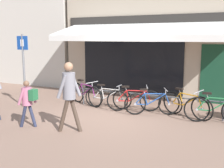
{
  "coord_description": "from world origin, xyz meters",
  "views": [
    {
      "loc": [
        3.85,
        -7.37,
        2.33
      ],
      "look_at": [
        0.38,
        -0.46,
        1.05
      ],
      "focal_mm": 45.0,
      "sensor_mm": 36.0,
      "label": 1
    }
  ],
  "objects_px": {
    "bicycle_blue": "(152,103)",
    "bicycle_purple": "(86,94)",
    "bicycle_red": "(134,100)",
    "bicycle_orange": "(187,105)",
    "parking_sign": "(24,63)",
    "pedestrian_adult": "(69,89)",
    "bicycle_green": "(215,109)",
    "bicycle_silver": "(108,98)",
    "pedestrian_child": "(28,98)"
  },
  "relations": [
    {
      "from": "bicycle_blue",
      "to": "bicycle_green",
      "type": "relative_size",
      "value": 0.92
    },
    {
      "from": "bicycle_purple",
      "to": "bicycle_orange",
      "type": "relative_size",
      "value": 1.01
    },
    {
      "from": "bicycle_silver",
      "to": "bicycle_red",
      "type": "height_order",
      "value": "bicycle_red"
    },
    {
      "from": "bicycle_green",
      "to": "parking_sign",
      "type": "xyz_separation_m",
      "value": [
        -5.88,
        -1.06,
        1.11
      ]
    },
    {
      "from": "bicycle_red",
      "to": "parking_sign",
      "type": "xyz_separation_m",
      "value": [
        -3.4,
        -1.22,
        1.12
      ]
    },
    {
      "from": "bicycle_green",
      "to": "pedestrian_child",
      "type": "relative_size",
      "value": 1.34
    },
    {
      "from": "pedestrian_child",
      "to": "bicycle_purple",
      "type": "bearing_deg",
      "value": -96.26
    },
    {
      "from": "bicycle_orange",
      "to": "parking_sign",
      "type": "xyz_separation_m",
      "value": [
        -5.06,
        -1.27,
        1.11
      ]
    },
    {
      "from": "bicycle_orange",
      "to": "bicycle_green",
      "type": "xyz_separation_m",
      "value": [
        0.83,
        -0.2,
        0.0
      ]
    },
    {
      "from": "pedestrian_child",
      "to": "bicycle_red",
      "type": "bearing_deg",
      "value": -130.18
    },
    {
      "from": "bicycle_orange",
      "to": "bicycle_red",
      "type": "bearing_deg",
      "value": -156.04
    },
    {
      "from": "bicycle_blue",
      "to": "bicycle_orange",
      "type": "distance_m",
      "value": 1.02
    },
    {
      "from": "bicycle_blue",
      "to": "pedestrian_child",
      "type": "relative_size",
      "value": 1.23
    },
    {
      "from": "bicycle_silver",
      "to": "bicycle_orange",
      "type": "relative_size",
      "value": 1.01
    },
    {
      "from": "bicycle_blue",
      "to": "pedestrian_adult",
      "type": "height_order",
      "value": "pedestrian_adult"
    },
    {
      "from": "bicycle_orange",
      "to": "pedestrian_adult",
      "type": "xyz_separation_m",
      "value": [
        -2.35,
        -2.57,
        0.7
      ]
    },
    {
      "from": "bicycle_green",
      "to": "pedestrian_adult",
      "type": "height_order",
      "value": "pedestrian_adult"
    },
    {
      "from": "bicycle_orange",
      "to": "bicycle_green",
      "type": "distance_m",
      "value": 0.85
    },
    {
      "from": "bicycle_red",
      "to": "parking_sign",
      "type": "relative_size",
      "value": 0.66
    },
    {
      "from": "bicycle_purple",
      "to": "bicycle_orange",
      "type": "bearing_deg",
      "value": 21.58
    },
    {
      "from": "bicycle_orange",
      "to": "parking_sign",
      "type": "height_order",
      "value": "parking_sign"
    },
    {
      "from": "bicycle_silver",
      "to": "bicycle_red",
      "type": "relative_size",
      "value": 1.01
    },
    {
      "from": "bicycle_blue",
      "to": "pedestrian_child",
      "type": "xyz_separation_m",
      "value": [
        -2.51,
        -2.58,
        0.41
      ]
    },
    {
      "from": "pedestrian_adult",
      "to": "parking_sign",
      "type": "bearing_deg",
      "value": -32.4
    },
    {
      "from": "bicycle_green",
      "to": "parking_sign",
      "type": "relative_size",
      "value": 0.69
    },
    {
      "from": "bicycle_green",
      "to": "bicycle_silver",
      "type": "bearing_deg",
      "value": 163.0
    },
    {
      "from": "bicycle_silver",
      "to": "bicycle_green",
      "type": "height_order",
      "value": "bicycle_green"
    },
    {
      "from": "bicycle_purple",
      "to": "pedestrian_child",
      "type": "xyz_separation_m",
      "value": [
        -0.02,
        -2.78,
        0.38
      ]
    },
    {
      "from": "bicycle_blue",
      "to": "pedestrian_adult",
      "type": "distance_m",
      "value": 2.83
    },
    {
      "from": "bicycle_red",
      "to": "parking_sign",
      "type": "bearing_deg",
      "value": 176.21
    },
    {
      "from": "bicycle_red",
      "to": "bicycle_orange",
      "type": "distance_m",
      "value": 1.66
    },
    {
      "from": "bicycle_blue",
      "to": "bicycle_purple",
      "type": "bearing_deg",
      "value": 148.41
    },
    {
      "from": "pedestrian_adult",
      "to": "parking_sign",
      "type": "xyz_separation_m",
      "value": [
        -2.71,
        1.3,
        0.41
      ]
    },
    {
      "from": "bicycle_silver",
      "to": "parking_sign",
      "type": "bearing_deg",
      "value": -160.91
    },
    {
      "from": "bicycle_green",
      "to": "pedestrian_adult",
      "type": "distance_m",
      "value": 4.02
    },
    {
      "from": "bicycle_blue",
      "to": "pedestrian_adult",
      "type": "relative_size",
      "value": 0.87
    },
    {
      "from": "bicycle_red",
      "to": "bicycle_silver",
      "type": "bearing_deg",
      "value": 156.22
    },
    {
      "from": "bicycle_green",
      "to": "pedestrian_child",
      "type": "height_order",
      "value": "pedestrian_child"
    },
    {
      "from": "bicycle_red",
      "to": "pedestrian_adult",
      "type": "relative_size",
      "value": 0.92
    },
    {
      "from": "bicycle_silver",
      "to": "bicycle_green",
      "type": "xyz_separation_m",
      "value": [
        3.41,
        -0.16,
        0.03
      ]
    },
    {
      "from": "bicycle_orange",
      "to": "bicycle_green",
      "type": "height_order",
      "value": "bicycle_orange"
    },
    {
      "from": "pedestrian_adult",
      "to": "bicycle_red",
      "type": "bearing_deg",
      "value": -112.03
    },
    {
      "from": "bicycle_silver",
      "to": "bicycle_red",
      "type": "xyz_separation_m",
      "value": [
        0.93,
        -0.0,
        0.01
      ]
    },
    {
      "from": "bicycle_blue",
      "to": "parking_sign",
      "type": "relative_size",
      "value": 0.63
    },
    {
      "from": "bicycle_silver",
      "to": "parking_sign",
      "type": "height_order",
      "value": "parking_sign"
    },
    {
      "from": "bicycle_silver",
      "to": "bicycle_orange",
      "type": "height_order",
      "value": "bicycle_orange"
    },
    {
      "from": "bicycle_blue",
      "to": "parking_sign",
      "type": "height_order",
      "value": "parking_sign"
    },
    {
      "from": "bicycle_purple",
      "to": "bicycle_silver",
      "type": "height_order",
      "value": "bicycle_purple"
    },
    {
      "from": "bicycle_purple",
      "to": "pedestrian_adult",
      "type": "height_order",
      "value": "pedestrian_adult"
    },
    {
      "from": "bicycle_silver",
      "to": "bicycle_blue",
      "type": "relative_size",
      "value": 1.07
    }
  ]
}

